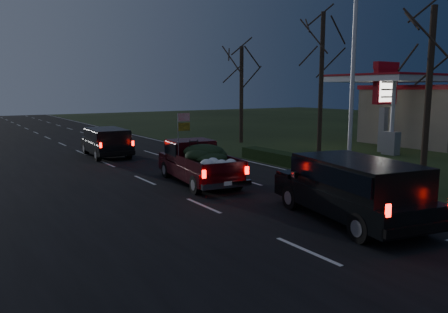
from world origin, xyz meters
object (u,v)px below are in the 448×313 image
gas_price_pylon (385,92)px  lead_suv (107,139)px  pickup_truck (198,160)px  rear_suv (354,184)px  light_pole (354,56)px

gas_price_pylon → lead_suv: bearing=153.6°
gas_price_pylon → pickup_truck: bearing=-173.2°
pickup_truck → lead_suv: pickup_truck is taller
lead_suv → pickup_truck: bearing=-80.9°
gas_price_pylon → pickup_truck: 14.66m
lead_suv → rear_suv: (2.00, -16.50, 0.14)m
gas_price_pylon → rear_suv: 16.14m
lead_suv → rear_suv: 16.62m
pickup_truck → rear_suv: (1.13, -7.25, 0.17)m
light_pole → rear_suv: light_pole is taller
light_pole → rear_suv: size_ratio=1.62×
rear_suv → light_pole: bearing=53.1°
gas_price_pylon → lead_suv: 17.16m
light_pole → gas_price_pylon: size_ratio=1.64×
pickup_truck → rear_suv: size_ratio=0.93×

